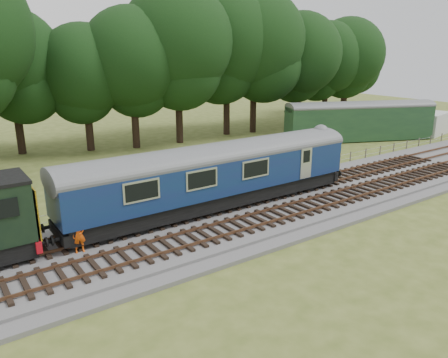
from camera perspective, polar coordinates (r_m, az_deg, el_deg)
ground at (r=26.79m, az=7.15°, el=-3.71°), size 120.00×120.00×0.00m
ballast at (r=26.73m, az=7.16°, el=-3.36°), size 70.00×7.00×0.35m
track_north at (r=27.63m, az=5.24°, el=-2.08°), size 67.20×2.40×0.21m
track_south at (r=25.56m, az=9.58°, el=-3.85°), size 67.20×2.40×0.21m
fence at (r=30.07m, az=1.42°, el=-1.26°), size 64.00×0.12×1.00m
tree_line at (r=44.88m, az=-11.97°, el=4.47°), size 70.00×8.00×18.00m
dmu_railcar at (r=24.86m, az=-1.11°, el=1.11°), size 18.05×2.86×3.88m
worker at (r=20.98m, az=-18.44°, el=-6.91°), size 0.66×0.46×1.72m
parked_coach at (r=47.56m, az=17.31°, el=7.49°), size 15.31×8.61×3.96m
shed at (r=48.60m, az=10.40°, el=7.11°), size 3.95×3.95×2.65m
caravan at (r=54.02m, az=25.50°, el=6.55°), size 5.29×3.38×2.39m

